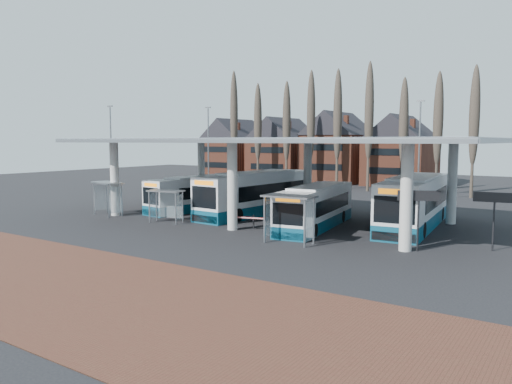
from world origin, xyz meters
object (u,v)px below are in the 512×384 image
Objects in this scene: shelter_0 at (109,191)px; shelter_2 at (290,208)px; bus_3 at (415,203)px; shelter_1 at (167,199)px; bus_0 at (201,194)px; bus_2 at (316,207)px; bus_1 at (258,194)px.

shelter_2 is at bearing 8.11° from shelter_0.
shelter_0 is at bearing 172.87° from shelter_2.
bus_3 is 18.21m from shelter_1.
bus_0 is at bearing 147.06° from shelter_2.
bus_1 is at bearing 147.87° from bus_2.
shelter_0 is at bearing -115.19° from bus_0.
bus_2 reaches higher than shelter_0.
bus_1 is 1.18× the size of bus_2.
shelter_1 is (-16.14, -8.45, 0.05)m from bus_3.
bus_1 is 4.05× the size of shelter_0.
shelter_0 is (-16.97, -4.20, 0.58)m from bus_2.
bus_3 reaches higher than bus_0.
bus_0 reaches higher than shelter_2.
bus_3 is at bearing 14.54° from shelter_1.
shelter_0 is (-4.24, -6.70, 0.57)m from bus_0.
bus_0 is 0.85× the size of bus_1.
bus_3 is at bearing 62.84° from shelter_2.
bus_3 is 4.67× the size of shelter_1.
shelter_2 is at bearing -23.58° from bus_0.
shelter_0 is (-9.91, -7.30, 0.31)m from bus_1.
bus_1 is 7.71m from bus_2.
bus_1 is 12.87m from bus_3.
bus_1 is 12.31m from shelter_0.
shelter_1 is at bearing -165.86° from bus_2.
shelter_1 is (-3.30, -7.40, 0.09)m from bus_1.
shelter_1 is at bearing 170.59° from shelter_2.
shelter_2 is (8.23, -8.85, 0.42)m from bus_1.
shelter_2 is at bearing -20.26° from shelter_1.
bus_0 is 12.97m from bus_2.
bus_0 is at bearing 70.69° from shelter_0.
bus_0 is 18.58m from bus_3.
bus_2 is 5.91m from shelter_2.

